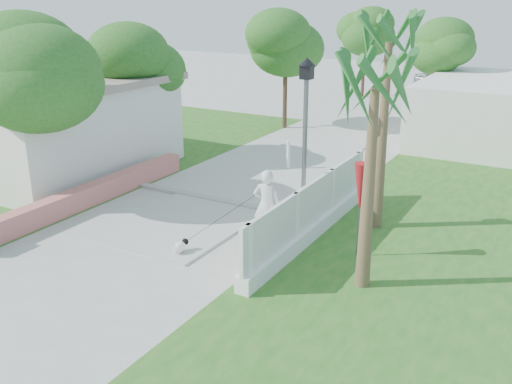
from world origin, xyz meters
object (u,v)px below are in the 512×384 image
Objects in this scene: bollard at (288,154)px; parked_car at (445,81)px; street_lamp at (305,139)px; patio_umbrella at (361,189)px; skateboarder at (232,214)px; dog at (181,246)px.

parked_car is (1.00, 20.19, 0.11)m from bollard.
street_lamp reaches higher than patio_umbrella.
patio_umbrella is at bearing 175.25° from skateboarder.
street_lamp reaches higher than bollard.
bollard is 20.21m from parked_car.
skateboarder reaches higher than parked_car.
parked_car reaches higher than bollard.
skateboarder is 1.46m from dog.
skateboarder reaches higher than dog.
bollard is at bearing -97.67° from skateboarder.
skateboarder is at bearing -162.37° from patio_umbrella.
dog is (-0.78, -1.07, -0.61)m from skateboarder.
bollard is (-2.70, 4.50, -1.84)m from street_lamp.
street_lamp is 4.07× the size of bollard.
skateboarder reaches higher than bollard.
dog is 27.69m from parked_car.
dog is 0.13× the size of parked_car.
street_lamp is 2.27m from patio_umbrella.
skateboarder is at bearing -155.83° from parked_car.
street_lamp is 1.93× the size of patio_umbrella.
street_lamp is at bearing -140.14° from skateboarder.
skateboarder is 3.57× the size of dog.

